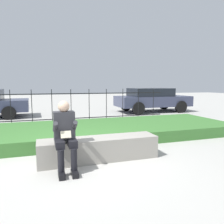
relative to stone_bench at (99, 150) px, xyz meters
name	(u,v)px	position (x,y,z in m)	size (l,w,h in m)	color
ground_plane	(81,162)	(-0.38, 0.00, -0.21)	(60.00, 60.00, 0.00)	#B2AFA8
stone_bench	(99,150)	(0.00, 0.00, 0.00)	(2.46, 0.55, 0.47)	gray
person_seated_reader	(65,133)	(-0.72, -0.31, 0.49)	(0.42, 0.73, 1.27)	black
grass_berm	(68,133)	(-0.38, 2.09, -0.05)	(10.35, 2.79, 0.32)	#3D7533
iron_fence	(62,107)	(-0.38, 3.99, 0.52)	(8.35, 0.03, 1.38)	black
car_parked_right	(152,99)	(4.92, 6.83, 0.52)	(4.15, 2.02, 1.34)	#383D56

